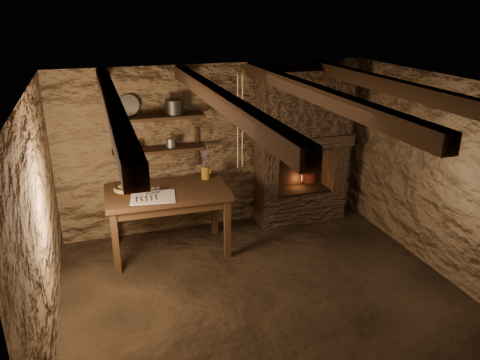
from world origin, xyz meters
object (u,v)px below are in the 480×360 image
object	(u,v)px
stoneware_jug	(205,167)
wooden_bowl	(125,189)
iron_stockpot	(174,108)
work_table	(169,219)
red_pot	(308,176)

from	to	relation	value
stoneware_jug	wooden_bowl	world-z (taller)	stoneware_jug
iron_stockpot	work_table	bearing A→B (deg)	-115.18
work_table	red_pot	world-z (taller)	red_pot
stoneware_jug	wooden_bowl	distance (m)	1.12
work_table	iron_stockpot	size ratio (longest dim) A/B	6.80
iron_stockpot	red_pot	bearing A→B (deg)	-3.48
work_table	stoneware_jug	world-z (taller)	stoneware_jug
red_pot	iron_stockpot	bearing A→B (deg)	176.52
work_table	wooden_bowl	distance (m)	0.70
iron_stockpot	red_pot	xyz separation A→B (m)	(1.97, -0.12, -1.16)
wooden_bowl	red_pot	xyz separation A→B (m)	(2.73, 0.27, -0.23)
work_table	wooden_bowl	world-z (taller)	wooden_bowl
stoneware_jug	iron_stockpot	xyz separation A→B (m)	(-0.35, 0.25, 0.79)
stoneware_jug	iron_stockpot	bearing A→B (deg)	141.02
work_table	red_pot	xyz separation A→B (m)	(2.21, 0.38, 0.22)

